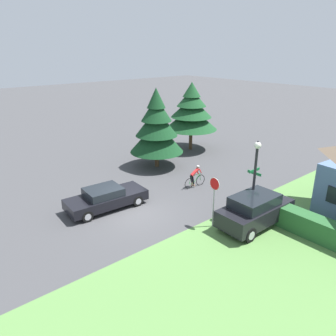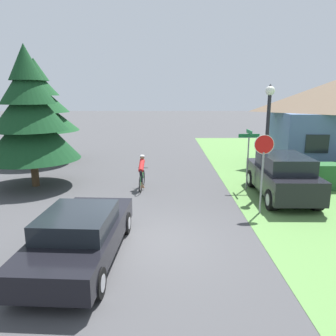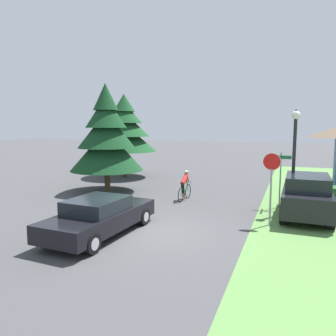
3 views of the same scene
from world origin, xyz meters
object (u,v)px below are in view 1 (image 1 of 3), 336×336
Objects in this scene: parked_suv_right at (255,210)px; street_lamp at (255,169)px; street_name_sign at (253,182)px; cyclist at (195,177)px; conifer_tall_far at (191,111)px; stop_sign at (214,193)px; sedan_left_lane at (106,198)px; conifer_tall_near at (156,128)px.

parked_suv_right is 0.99× the size of street_lamp.
street_lamp is 1.73× the size of street_name_sign.
cyclist is at bearing 79.29° from parked_suv_right.
parked_suv_right is 0.72× the size of conifer_tall_far.
stop_sign is at bearing -94.54° from street_name_sign.
sedan_left_lane is at bearing -132.39° from street_name_sign.
street_name_sign reaches higher than sedan_left_lane.
parked_suv_right is 2.46m from stop_sign.
street_lamp reaches higher than parked_suv_right.
sedan_left_lane is at bearing 127.39° from parked_suv_right.
conifer_tall_near reaches higher than sedan_left_lane.
street_name_sign is 0.42× the size of conifer_tall_near.
street_lamp is 0.73× the size of conifer_tall_far.
conifer_tall_near is (-3.80, 6.78, 2.49)m from sedan_left_lane.
stop_sign is at bearing -38.93° from conifer_tall_far.
street_name_sign is at bearing -27.59° from conifer_tall_far.
cyclist is at bearing -6.61° from sedan_left_lane.
cyclist is 0.69× the size of street_name_sign.
cyclist is at bearing -6.76° from conifer_tall_near.
conifer_tall_far reaches higher than street_name_sign.
stop_sign is 1.07× the size of street_name_sign.
street_name_sign is (-1.10, 1.23, 0.92)m from parked_suv_right.
street_name_sign is at bearing -38.98° from sedan_left_lane.
parked_suv_right is 1.71× the size of street_name_sign.
stop_sign is at bearing -108.99° from street_lamp.
sedan_left_lane is 1.08× the size of parked_suv_right.
conifer_tall_near reaches higher than street_lamp.
street_name_sign is (4.61, 0.05, 1.08)m from cyclist.
sedan_left_lane is 0.79× the size of conifer_tall_far.
conifer_tall_far reaches higher than parked_suv_right.
street_name_sign is 9.61m from conifer_tall_near.
street_name_sign is at bearing 126.05° from street_lamp.
conifer_tall_far reaches higher than stop_sign.
street_lamp is 1.46m from street_name_sign.
street_lamp is at bearing -29.32° from conifer_tall_far.
conifer_tall_near reaches higher than conifer_tall_far.
street_name_sign is (-0.54, 0.74, -1.14)m from street_lamp.
parked_suv_right is 10.98m from conifer_tall_near.
parked_suv_right reaches higher than cyclist.
stop_sign is 0.62× the size of street_lamp.
sedan_left_lane is at bearing -138.58° from street_lamp.
stop_sign is 0.45× the size of conifer_tall_far.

